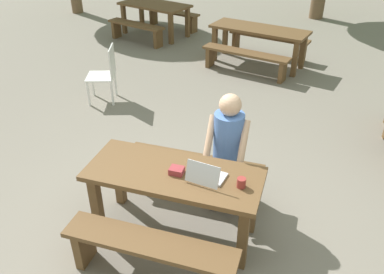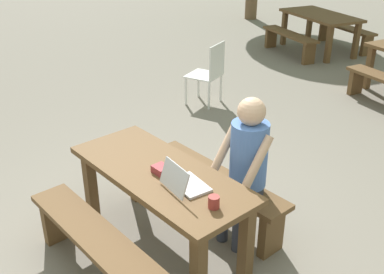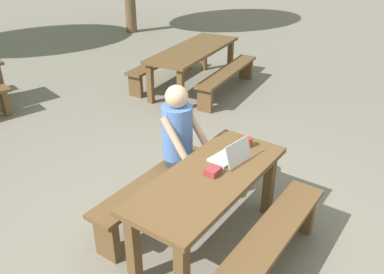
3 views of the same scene
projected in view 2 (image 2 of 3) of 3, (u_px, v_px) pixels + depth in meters
The scene contains 12 objects.
ground_plane at pixel (163, 245), 3.91m from camera, with size 30.00×30.00×0.00m, color gray.
picnic_table_front at pixel (160, 185), 3.64m from camera, with size 1.65×0.68×0.74m.
bench_near at pixel (96, 246), 3.40m from camera, with size 1.52×0.30×0.46m.
bench_far at pixel (216, 186), 4.13m from camera, with size 1.52×0.30×0.46m.
laptop at pixel (184, 182), 3.34m from camera, with size 0.35×0.31×0.21m.
small_pouch at pixel (161, 170), 3.54m from camera, with size 0.13×0.11×0.06m.
coffee_mug at pixel (214, 202), 3.12m from camera, with size 0.08×0.08×0.09m.
person_seated at pixel (246, 161), 3.67m from camera, with size 0.42×0.41×1.30m.
plastic_chair at pixel (209, 73), 6.56m from camera, with size 0.56×0.56×0.91m.
picnic_table_rear at pixel (320, 20), 9.02m from camera, with size 1.82×1.30×0.74m.
bench_rear_south at pixel (289, 39), 8.90m from camera, with size 1.50×0.73×0.44m.
bench_rear_north at pixel (345, 32), 9.40m from camera, with size 1.50×0.73×0.44m.
Camera 2 is at (2.49, -1.85, 2.57)m, focal length 42.80 mm.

